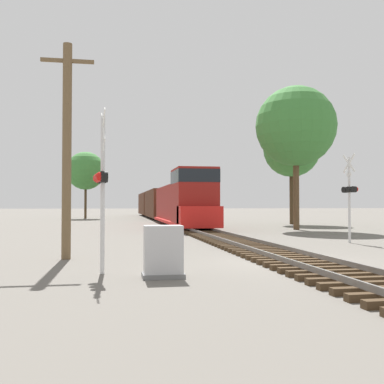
{
  "coord_description": "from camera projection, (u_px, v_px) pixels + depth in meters",
  "views": [
    {
      "loc": [
        -5.69,
        -13.69,
        1.87
      ],
      "look_at": [
        -1.72,
        9.08,
        2.51
      ],
      "focal_mm": 42.0,
      "sensor_mm": 36.0,
      "label": 1
    }
  ],
  "objects": [
    {
      "name": "tree_deep_background",
      "position": [
        86.0,
        171.0,
        59.6
      ],
      "size": [
        5.05,
        5.05,
        8.88
      ],
      "color": "#473521",
      "rests_on": "ground"
    },
    {
      "name": "rail_track_bed",
      "position": [
        293.0,
        258.0,
        14.41
      ],
      "size": [
        2.6,
        160.0,
        0.31
      ],
      "color": "#42301E",
      "rests_on": "ground"
    },
    {
      "name": "utility_pole",
      "position": [
        67.0,
        148.0,
        15.44
      ],
      "size": [
        1.8,
        0.31,
        7.44
      ],
      "color": "brown",
      "rests_on": "ground"
    },
    {
      "name": "crossing_signal_far",
      "position": [
        350.0,
        192.0,
        21.89
      ],
      "size": [
        0.44,
        1.01,
        4.35
      ],
      "rotation": [
        0.0,
        0.0,
        1.72
      ],
      "color": "silver",
      "rests_on": "ground"
    },
    {
      "name": "relay_cabinet",
      "position": [
        163.0,
        252.0,
        11.44
      ],
      "size": [
        1.07,
        0.69,
        1.33
      ],
      "color": "slate",
      "rests_on": "ground"
    },
    {
      "name": "freight_train",
      "position": [
        162.0,
        204.0,
        54.15
      ],
      "size": [
        2.91,
        52.31,
        4.45
      ],
      "color": "maroon",
      "rests_on": "ground"
    },
    {
      "name": "ground_plane",
      "position": [
        293.0,
        263.0,
        14.41
      ],
      "size": [
        400.0,
        400.0,
        0.0
      ],
      "primitive_type": "plane",
      "color": "#666059"
    },
    {
      "name": "tree_far_right",
      "position": [
        296.0,
        127.0,
        33.49
      ],
      "size": [
        5.98,
        5.98,
        10.71
      ],
      "color": "brown",
      "rests_on": "ground"
    },
    {
      "name": "tree_mid_background",
      "position": [
        292.0,
        149.0,
        42.56
      ],
      "size": [
        5.38,
        5.38,
        9.88
      ],
      "color": "#473521",
      "rests_on": "ground"
    },
    {
      "name": "crossing_signal_near",
      "position": [
        102.0,
        181.0,
        12.17
      ],
      "size": [
        0.43,
        1.01,
        4.45
      ],
      "rotation": [
        0.0,
        0.0,
        -1.44
      ],
      "color": "silver",
      "rests_on": "ground"
    }
  ]
}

